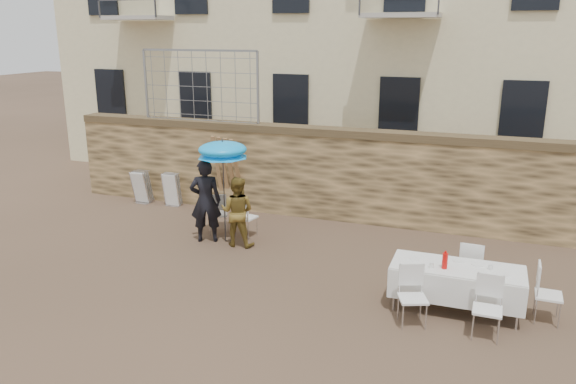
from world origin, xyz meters
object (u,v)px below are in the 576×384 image
(man_suit, at_px, (206,201))
(couple_chair_left, at_px, (218,213))
(table_chair_side, at_px, (549,294))
(chair_stack_left, at_px, (145,185))
(woman_dress, at_px, (237,212))
(banquet_table, at_px, (458,269))
(chair_stack_right, at_px, (174,188))
(couple_chair_right, at_px, (246,216))
(soda_bottle, at_px, (445,261))
(table_chair_front_right, at_px, (488,308))
(table_chair_back, at_px, (471,266))
(umbrella, at_px, (223,152))
(table_chair_front_left, at_px, (413,297))

(man_suit, distance_m, couple_chair_left, 0.70)
(table_chair_side, bearing_deg, couple_chair_left, 75.58)
(chair_stack_left, bearing_deg, woman_dress, -29.04)
(chair_stack_left, bearing_deg, man_suit, -34.84)
(banquet_table, height_order, chair_stack_right, chair_stack_right)
(couple_chair_right, bearing_deg, soda_bottle, 165.80)
(woman_dress, distance_m, table_chair_front_right, 5.58)
(banquet_table, xyz_separation_m, soda_bottle, (-0.20, -0.15, 0.17))
(chair_stack_left, bearing_deg, table_chair_back, -17.63)
(couple_chair_left, height_order, table_chair_side, same)
(chair_stack_right, bearing_deg, couple_chair_right, -28.68)
(chair_stack_left, bearing_deg, table_chair_side, -19.32)
(man_suit, xyz_separation_m, chair_stack_right, (-2.06, 2.06, -0.46))
(couple_chair_left, bearing_deg, umbrella, 104.67)
(woman_dress, distance_m, couple_chair_right, 0.62)
(man_suit, height_order, chair_stack_right, man_suit)
(table_chair_front_left, xyz_separation_m, table_chair_side, (2.00, 0.85, 0.00))
(woman_dress, xyz_separation_m, couple_chair_right, (-0.05, 0.55, -0.28))
(couple_chair_right, bearing_deg, man_suit, 49.67)
(soda_bottle, distance_m, table_chair_back, 1.11)
(table_chair_front_left, bearing_deg, banquet_table, 30.15)
(couple_chair_left, bearing_deg, soda_bottle, 130.44)
(couple_chair_left, distance_m, chair_stack_left, 3.32)
(table_chair_side, relative_size, chair_stack_left, 1.04)
(table_chair_front_right, bearing_deg, man_suit, 160.53)
(woman_dress, distance_m, couple_chair_left, 0.97)
(couple_chair_left, xyz_separation_m, table_chair_side, (6.77, -1.90, 0.00))
(man_suit, relative_size, couple_chair_right, 1.92)
(banquet_table, bearing_deg, table_chair_front_left, -128.66)
(woman_dress, height_order, table_chair_back, woman_dress)
(table_chair_front_right, relative_size, chair_stack_right, 1.04)
(couple_chair_right, height_order, table_chair_side, same)
(couple_chair_right, height_order, table_chair_front_left, same)
(umbrella, xyz_separation_m, table_chair_front_right, (5.47, -2.30, -1.52))
(umbrella, bearing_deg, chair_stack_right, 141.45)
(umbrella, distance_m, couple_chair_left, 1.64)
(table_chair_side, bearing_deg, table_chair_back, 61.01)
(couple_chair_right, distance_m, table_chair_back, 5.01)
(couple_chair_left, bearing_deg, banquet_table, 132.59)
(umbrella, xyz_separation_m, couple_chair_right, (0.30, 0.45, -1.52))
(man_suit, xyz_separation_m, table_chair_front_left, (4.77, -2.20, -0.44))
(couple_chair_right, relative_size, chair_stack_left, 1.04)
(table_chair_front_right, xyz_separation_m, chair_stack_right, (-7.93, 4.26, -0.02))
(soda_bottle, relative_size, chair_stack_right, 0.28)
(soda_bottle, bearing_deg, table_chair_front_left, -123.69)
(soda_bottle, height_order, chair_stack_right, soda_bottle)
(banquet_table, relative_size, table_chair_side, 2.19)
(couple_chair_right, xyz_separation_m, soda_bottle, (4.47, -2.15, 0.43))
(soda_bottle, relative_size, chair_stack_left, 0.28)
(table_chair_front_left, xyz_separation_m, chair_stack_left, (-7.73, 4.26, -0.02))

